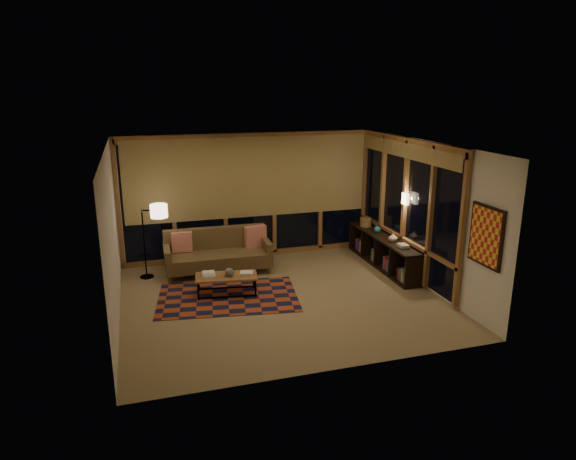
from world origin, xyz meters
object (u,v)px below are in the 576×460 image
object	(u,v)px
coffee_table	(227,285)
floor_lamp	(144,241)
sofa	(218,252)
bookshelf	(383,251)

from	to	relation	value
coffee_table	floor_lamp	xyz separation A→B (m)	(-1.36, 1.32, 0.56)
sofa	floor_lamp	distance (m)	1.44
sofa	coffee_table	world-z (taller)	sofa
bookshelf	sofa	bearing A→B (deg)	169.66
coffee_table	bookshelf	xyz separation A→B (m)	(3.39, 0.56, 0.14)
sofa	coffee_table	xyz separation A→B (m)	(-0.04, -1.17, -0.24)
coffee_table	floor_lamp	distance (m)	1.98
coffee_table	floor_lamp	bearing A→B (deg)	144.47
sofa	floor_lamp	xyz separation A→B (m)	(-1.40, 0.15, 0.32)
floor_lamp	sofa	bearing A→B (deg)	18.42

